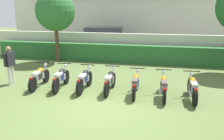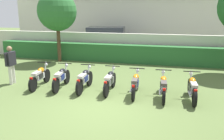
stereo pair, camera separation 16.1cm
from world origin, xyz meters
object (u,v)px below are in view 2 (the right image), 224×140
(parked_car, at_px, (108,40))
(motorcycle_in_row_2, at_px, (84,79))
(motorcycle_in_row_1, at_px, (61,78))
(motorcycle_in_row_4, at_px, (135,84))
(motorcycle_in_row_0, at_px, (40,76))
(tree_near_inspector, at_px, (57,12))
(motorcycle_in_row_5, at_px, (163,86))
(motorcycle_in_row_6, at_px, (192,88))
(inspector_person, at_px, (11,62))
(motorcycle_in_row_3, at_px, (110,81))

(parked_car, bearing_deg, motorcycle_in_row_2, -88.36)
(motorcycle_in_row_1, relative_size, motorcycle_in_row_4, 1.04)
(parked_car, bearing_deg, motorcycle_in_row_0, -101.21)
(parked_car, xyz_separation_m, motorcycle_in_row_4, (3.40, -8.76, -0.50))
(tree_near_inspector, relative_size, motorcycle_in_row_0, 2.20)
(motorcycle_in_row_5, bearing_deg, motorcycle_in_row_6, -95.19)
(motorcycle_in_row_1, bearing_deg, motorcycle_in_row_0, 86.91)
(parked_car, relative_size, motorcycle_in_row_6, 2.57)
(tree_near_inspector, relative_size, motorcycle_in_row_6, 2.30)
(motorcycle_in_row_1, distance_m, motorcycle_in_row_5, 4.09)
(motorcycle_in_row_2, distance_m, inspector_person, 3.38)
(inspector_person, bearing_deg, parked_car, 77.05)
(motorcycle_in_row_3, relative_size, motorcycle_in_row_6, 1.00)
(motorcycle_in_row_6, bearing_deg, motorcycle_in_row_0, 85.51)
(motorcycle_in_row_5, distance_m, motorcycle_in_row_6, 1.01)
(parked_car, distance_m, inspector_person, 8.89)
(motorcycle_in_row_0, distance_m, motorcycle_in_row_4, 4.01)
(motorcycle_in_row_1, bearing_deg, motorcycle_in_row_3, -94.58)
(motorcycle_in_row_3, relative_size, motorcycle_in_row_5, 0.95)
(motorcycle_in_row_6, bearing_deg, parked_car, 27.96)
(parked_car, height_order, motorcycle_in_row_5, parked_car)
(motorcycle_in_row_6, bearing_deg, motorcycle_in_row_4, 84.49)
(parked_car, bearing_deg, motorcycle_in_row_5, -70.49)
(motorcycle_in_row_2, relative_size, motorcycle_in_row_4, 1.01)
(motorcycle_in_row_5, bearing_deg, motorcycle_in_row_0, 84.88)
(parked_car, height_order, motorcycle_in_row_6, parked_car)
(tree_near_inspector, distance_m, motorcycle_in_row_0, 5.70)
(motorcycle_in_row_5, bearing_deg, motorcycle_in_row_3, 81.62)
(inspector_person, bearing_deg, tree_near_inspector, 91.23)
(motorcycle_in_row_2, bearing_deg, motorcycle_in_row_6, -92.87)
(motorcycle_in_row_0, height_order, motorcycle_in_row_2, motorcycle_in_row_2)
(motorcycle_in_row_5, bearing_deg, parked_car, 22.37)
(tree_near_inspector, xyz_separation_m, motorcycle_in_row_5, (6.52, -4.93, -2.58))
(motorcycle_in_row_2, distance_m, motorcycle_in_row_6, 4.09)
(tree_near_inspector, bearing_deg, motorcycle_in_row_2, -54.52)
(motorcycle_in_row_4, xyz_separation_m, motorcycle_in_row_5, (1.03, -0.05, -0.00))
(parked_car, relative_size, motorcycle_in_row_0, 2.46)
(tree_near_inspector, height_order, motorcycle_in_row_3, tree_near_inspector)
(motorcycle_in_row_1, xyz_separation_m, motorcycle_in_row_6, (5.10, -0.13, 0.00))
(motorcycle_in_row_3, height_order, motorcycle_in_row_5, motorcycle_in_row_3)
(motorcycle_in_row_1, bearing_deg, motorcycle_in_row_4, -96.69)
(motorcycle_in_row_3, bearing_deg, motorcycle_in_row_2, 91.53)
(motorcycle_in_row_4, relative_size, motorcycle_in_row_5, 0.95)
(parked_car, xyz_separation_m, tree_near_inspector, (-2.10, -3.88, 2.09))
(motorcycle_in_row_5, xyz_separation_m, inspector_person, (-6.42, 0.14, 0.54))
(tree_near_inspector, bearing_deg, motorcycle_in_row_3, -46.93)
(motorcycle_in_row_0, xyz_separation_m, inspector_person, (-1.38, 0.07, 0.53))
(motorcycle_in_row_3, bearing_deg, inspector_person, 88.87)
(motorcycle_in_row_1, relative_size, motorcycle_in_row_6, 1.04)
(motorcycle_in_row_5, bearing_deg, inspector_person, 84.46)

